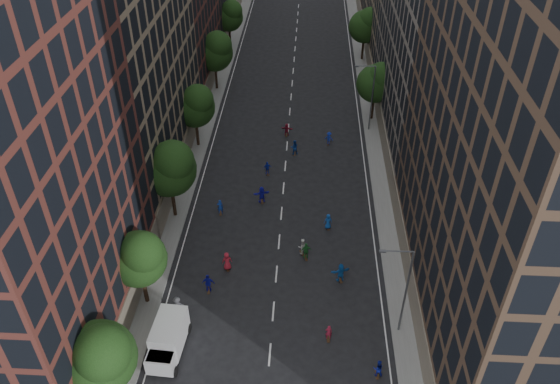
% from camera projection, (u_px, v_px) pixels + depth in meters
% --- Properties ---
extents(ground, '(240.00, 240.00, 0.00)m').
position_uv_depth(ground, '(287.00, 148.00, 68.53)').
color(ground, black).
rests_on(ground, ground).
extents(sidewalk_left, '(4.00, 105.00, 0.15)m').
position_uv_depth(sidewalk_left, '(202.00, 116.00, 74.99)').
color(sidewalk_left, slate).
rests_on(sidewalk_left, ground).
extents(sidewalk_right, '(4.00, 105.00, 0.15)m').
position_uv_depth(sidewalk_right, '(378.00, 121.00, 73.95)').
color(sidewalk_right, slate).
rests_on(sidewalk_right, ground).
extents(bldg_left_b, '(14.00, 26.00, 34.00)m').
position_uv_depth(bldg_left_b, '(98.00, 27.00, 55.14)').
color(bldg_left_b, '#847056').
rests_on(bldg_left_b, ground).
extents(bldg_right_a, '(14.00, 30.00, 36.00)m').
position_uv_depth(bldg_right_a, '(552.00, 129.00, 36.93)').
color(bldg_right_a, '#493427').
rests_on(bldg_right_a, ground).
extents(bldg_right_b, '(14.00, 28.00, 33.00)m').
position_uv_depth(bldg_right_b, '(459.00, 9.00, 60.97)').
color(bldg_right_b, '#645B53').
rests_on(bldg_right_b, ground).
extents(tree_left_0, '(5.20, 5.20, 8.83)m').
position_uv_depth(tree_left_0, '(100.00, 357.00, 36.58)').
color(tree_left_0, black).
rests_on(tree_left_0, ground).
extents(tree_left_1, '(4.80, 4.80, 8.21)m').
position_uv_depth(tree_left_1, '(139.00, 257.00, 44.81)').
color(tree_left_1, black).
rests_on(tree_left_1, ground).
extents(tree_left_2, '(5.60, 5.60, 9.45)m').
position_uv_depth(tree_left_2, '(170.00, 167.00, 53.88)').
color(tree_left_2, black).
rests_on(tree_left_2, ground).
extents(tree_left_3, '(5.00, 5.00, 8.58)m').
position_uv_depth(tree_left_3, '(196.00, 105.00, 65.39)').
color(tree_left_3, black).
rests_on(tree_left_3, ground).
extents(tree_left_4, '(5.40, 5.40, 9.08)m').
position_uv_depth(tree_left_4, '(215.00, 50.00, 77.98)').
color(tree_left_4, black).
rests_on(tree_left_4, ground).
extents(tree_left_5, '(4.80, 4.80, 8.33)m').
position_uv_depth(tree_left_5, '(230.00, 15.00, 91.01)').
color(tree_left_5, black).
rests_on(tree_left_5, ground).
extents(tree_right_a, '(5.00, 5.00, 8.39)m').
position_uv_depth(tree_right_a, '(377.00, 82.00, 70.91)').
color(tree_right_a, black).
rests_on(tree_right_a, ground).
extents(tree_right_b, '(5.20, 5.20, 8.83)m').
position_uv_depth(tree_right_b, '(366.00, 25.00, 86.67)').
color(tree_right_b, black).
rests_on(tree_right_b, ground).
extents(streetlamp_near, '(2.64, 0.22, 9.06)m').
position_uv_depth(streetlamp_near, '(404.00, 288.00, 42.63)').
color(streetlamp_near, '#595B60').
rests_on(streetlamp_near, ground).
extents(streetlamp_far, '(2.64, 0.22, 9.06)m').
position_uv_depth(streetlamp_far, '(371.00, 95.00, 68.96)').
color(streetlamp_far, '#595B60').
rests_on(streetlamp_far, ground).
extents(cargo_van, '(2.74, 5.29, 2.74)m').
position_uv_depth(cargo_van, '(168.00, 339.00, 43.26)').
color(cargo_van, silver).
rests_on(cargo_van, ground).
extents(skater_2, '(0.81, 0.64, 1.63)m').
position_uv_depth(skater_2, '(378.00, 369.00, 41.79)').
color(skater_2, navy).
rests_on(skater_2, ground).
extents(skater_4, '(1.14, 0.49, 1.94)m').
position_uv_depth(skater_4, '(208.00, 284.00, 48.68)').
color(skater_4, '#1315A1').
rests_on(skater_4, ground).
extents(skater_5, '(1.89, 1.11, 1.94)m').
position_uv_depth(skater_5, '(341.00, 273.00, 49.75)').
color(skater_5, '#134C9E').
rests_on(skater_5, ground).
extents(skater_6, '(1.06, 0.83, 1.91)m').
position_uv_depth(skater_6, '(227.00, 261.00, 50.95)').
color(skater_6, '#AB1C2D').
rests_on(skater_6, ground).
extents(skater_7, '(0.58, 0.39, 1.55)m').
position_uv_depth(skater_7, '(329.00, 333.00, 44.57)').
color(skater_7, maroon).
rests_on(skater_7, ground).
extents(skater_8, '(1.03, 0.93, 1.74)m').
position_uv_depth(skater_8, '(302.00, 247.00, 52.67)').
color(skater_8, silver).
rests_on(skater_8, ground).
extents(skater_9, '(1.24, 0.92, 1.71)m').
position_uv_depth(skater_9, '(177.00, 305.00, 46.80)').
color(skater_9, '#45454A').
rests_on(skater_9, ground).
extents(skater_10, '(1.15, 0.66, 1.84)m').
position_uv_depth(skater_10, '(306.00, 251.00, 52.11)').
color(skater_10, '#1D6327').
rests_on(skater_10, ground).
extents(skater_11, '(1.88, 1.09, 1.93)m').
position_uv_depth(skater_11, '(262.00, 195.00, 59.13)').
color(skater_11, '#1514AA').
rests_on(skater_11, ground).
extents(skater_12, '(0.94, 0.73, 1.71)m').
position_uv_depth(skater_12, '(328.00, 222.00, 55.70)').
color(skater_12, '#1346A1').
rests_on(skater_12, ground).
extents(skater_13, '(0.67, 0.46, 1.75)m').
position_uv_depth(skater_13, '(220.00, 207.00, 57.60)').
color(skater_13, '#123499').
rests_on(skater_13, ground).
extents(skater_14, '(1.00, 0.83, 1.89)m').
position_uv_depth(skater_14, '(294.00, 148.00, 66.83)').
color(skater_14, '#123A97').
rests_on(skater_14, ground).
extents(skater_15, '(1.23, 0.94, 1.68)m').
position_uv_depth(skater_15, '(329.00, 138.00, 68.75)').
color(skater_15, '#142AA5').
rests_on(skater_15, ground).
extents(skater_16, '(1.04, 0.71, 1.65)m').
position_uv_depth(skater_16, '(267.00, 168.00, 63.47)').
color(skater_16, '#1529B1').
rests_on(skater_16, ground).
extents(skater_17, '(1.58, 0.74, 1.64)m').
position_uv_depth(skater_17, '(287.00, 130.00, 70.50)').
color(skater_17, '#A11A34').
rests_on(skater_17, ground).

